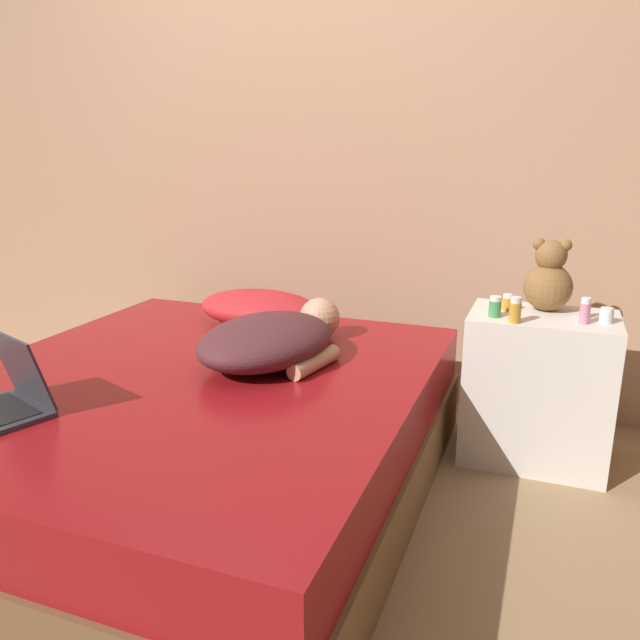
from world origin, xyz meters
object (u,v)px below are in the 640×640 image
(person_lying, at_px, (273,338))
(bottle_amber, at_px, (515,310))
(bottle_pink, at_px, (585,311))
(teddy_bear, at_px, (549,279))
(bottle_white, at_px, (585,310))
(bottle_clear, at_px, (606,316))
(laptop, at_px, (6,396))
(bottle_orange, at_px, (507,303))
(bottle_green, at_px, (495,307))
(pillow, at_px, (259,308))

(person_lying, distance_m, bottle_amber, 0.90)
(bottle_pink, bearing_deg, teddy_bear, 131.91)
(bottle_white, bearing_deg, bottle_clear, -32.21)
(laptop, height_order, bottle_orange, laptop)
(laptop, height_order, bottle_amber, bottle_amber)
(laptop, distance_m, bottle_white, 2.03)
(bottle_orange, bearing_deg, laptop, -138.24)
(bottle_clear, bearing_deg, bottle_green, -171.32)
(teddy_bear, distance_m, bottle_white, 0.18)
(bottle_green, height_order, bottle_amber, bottle_amber)
(teddy_bear, height_order, bottle_orange, teddy_bear)
(person_lying, height_order, bottle_clear, bottle_clear)
(person_lying, bearing_deg, bottle_pink, 31.60)
(bottle_clear, distance_m, bottle_orange, 0.36)
(laptop, distance_m, bottle_green, 1.72)
(person_lying, height_order, bottle_pink, bottle_pink)
(laptop, xyz_separation_m, bottle_clear, (1.71, 1.15, 0.12))
(bottle_white, distance_m, bottle_amber, 0.30)
(bottle_white, height_order, bottle_clear, bottle_white)
(pillow, distance_m, bottle_pink, 1.34)
(bottle_amber, relative_size, bottle_orange, 1.47)
(laptop, bearing_deg, person_lying, 73.00)
(pillow, xyz_separation_m, bottle_white, (1.34, 0.07, 0.10))
(bottle_green, distance_m, bottle_amber, 0.10)
(person_lying, relative_size, bottle_clear, 13.77)
(person_lying, bearing_deg, bottle_green, 37.62)
(bottle_amber, bearing_deg, laptop, -143.33)
(pillow, relative_size, person_lying, 0.71)
(teddy_bear, height_order, bottle_clear, teddy_bear)
(person_lying, distance_m, teddy_bear, 1.11)
(bottle_green, bearing_deg, bottle_amber, -37.08)
(bottle_pink, distance_m, bottle_green, 0.32)
(pillow, height_order, bottle_pink, bottle_pink)
(pillow, height_order, laptop, laptop)
(person_lying, bearing_deg, bottle_clear, 32.09)
(bottle_white, xyz_separation_m, bottle_amber, (-0.25, -0.16, 0.02))
(bottle_amber, height_order, bottle_orange, bottle_amber)
(bottle_orange, bearing_deg, pillow, -175.68)
(pillow, height_order, bottle_clear, bottle_clear)
(bottle_orange, bearing_deg, teddy_bear, 23.21)
(bottle_clear, height_order, bottle_pink, bottle_pink)
(pillow, xyz_separation_m, bottle_pink, (1.34, -0.01, 0.12))
(pillow, bearing_deg, laptop, -104.62)
(person_lying, xyz_separation_m, bottle_white, (1.09, 0.48, 0.09))
(laptop, xyz_separation_m, bottle_white, (1.64, 1.20, 0.13))
(bottle_clear, xyz_separation_m, bottle_pink, (-0.08, -0.04, 0.02))
(pillow, bearing_deg, bottle_clear, 1.14)
(person_lying, xyz_separation_m, teddy_bear, (0.94, 0.55, 0.19))
(pillow, distance_m, bottle_orange, 1.07)
(pillow, xyz_separation_m, teddy_bear, (1.20, 0.14, 0.19))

